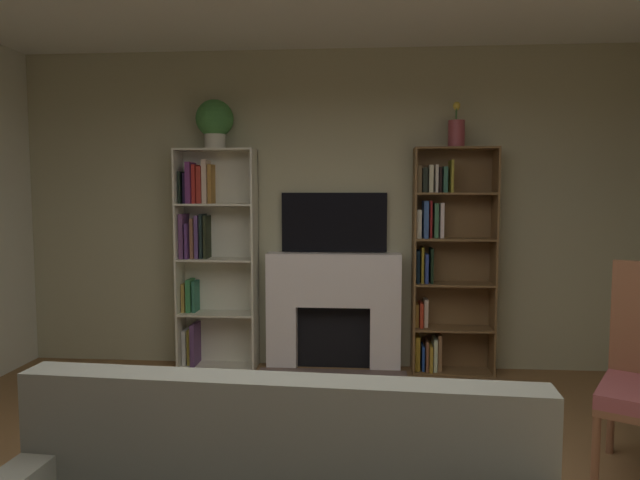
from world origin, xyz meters
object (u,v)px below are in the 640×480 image
Objects in this scene: tv at (334,222)px; potted_plant at (215,121)px; fireplace at (334,308)px; bookshelf_left at (209,253)px; bookshelf_right at (444,261)px; coffee_table at (291,471)px; vase_with_flowers at (456,131)px.

tv is 2.20× the size of potted_plant.
bookshelf_left reaches higher than fireplace.
bookshelf_right is at bearing -3.87° from tv.
fireplace is 2.67m from coffee_table.
coffee_table is at bearing -90.94° from tv.
vase_with_flowers reaches higher than bookshelf_right.
bookshelf_right reaches higher than fireplace.
bookshelf_left is at bearing 179.08° from fireplace.
potted_plant is at bearing -173.55° from tv.
coffee_table is at bearing -68.89° from potted_plant.
tv is 0.96× the size of coffee_table.
vase_with_flowers reaches higher than fireplace.
bookshelf_left is 2.98m from coffee_table.
fireplace reaches higher than coffee_table.
fireplace is at bearing 89.03° from coffee_table.
vase_with_flowers reaches higher than tv.
tv is 1.33m from vase_with_flowers.
vase_with_flowers is at bearing 67.20° from coffee_table.
bookshelf_left and bookshelf_right have the same top height.
vase_with_flowers is at bearing -34.07° from bookshelf_right.
potted_plant is at bearing -179.99° from vase_with_flowers.
vase_with_flowers reaches higher than bookshelf_left.
fireplace is at bearing -178.86° from bookshelf_right.
fireplace is 1.90m from vase_with_flowers.
fireplace is at bearing -90.00° from tv.
coffee_table is at bearing -110.94° from bookshelf_right.
bookshelf_right is 2.39m from potted_plant.
tv is 2.47× the size of vase_with_flowers.
fireplace is 1.99m from potted_plant.
fireplace is 0.65× the size of bookshelf_left.
tv is 2.92m from coffee_table.
bookshelf_right is at bearing 0.03° from bookshelf_left.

